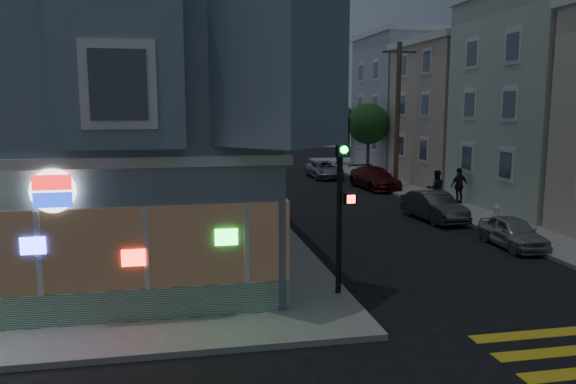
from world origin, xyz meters
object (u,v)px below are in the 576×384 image
object	(u,v)px
street_tree_near	(368,124)
parked_car_d	(324,170)
parked_car_a	(513,232)
traffic_signal	(342,176)
parked_car_b	(434,206)
pedestrian_b	(459,185)
parked_car_c	(375,178)
fire_hydrant	(497,214)
pedestrian_a	(436,189)
street_tree_far	(338,121)
utility_pole	(398,113)

from	to	relation	value
street_tree_near	parked_car_d	world-z (taller)	street_tree_near
parked_car_a	traffic_signal	distance (m)	9.50
parked_car_b	parked_car_d	world-z (taller)	parked_car_b
parked_car_a	parked_car_d	bearing A→B (deg)	97.15
street_tree_near	parked_car_b	size ratio (longest dim) A/B	1.30
parked_car_b	traffic_signal	distance (m)	12.25
pedestrian_b	parked_car_d	world-z (taller)	pedestrian_b
parked_car_c	fire_hydrant	bearing A→B (deg)	-89.07
parked_car_b	traffic_signal	world-z (taller)	traffic_signal
pedestrian_a	parked_car_a	size ratio (longest dim) A/B	0.55
street_tree_near	street_tree_far	xyz separation A→B (m)	(0.00, 8.00, 0.00)
utility_pole	street_tree_near	bearing A→B (deg)	88.09
parked_car_a	fire_hydrant	distance (m)	3.62
utility_pole	pedestrian_b	world-z (taller)	utility_pole
pedestrian_b	parked_car_d	size ratio (longest dim) A/B	0.43
utility_pole	parked_car_d	world-z (taller)	utility_pole
parked_car_c	street_tree_near	bearing A→B (deg)	69.56
pedestrian_b	parked_car_b	world-z (taller)	pedestrian_b
utility_pole	parked_car_a	world-z (taller)	utility_pole
street_tree_far	pedestrian_a	distance (m)	21.35
pedestrian_b	parked_car_d	xyz separation A→B (m)	(-4.06, 12.55, -0.48)
parked_car_b	parked_car_c	xyz separation A→B (m)	(0.71, 10.00, 0.03)
pedestrian_b	utility_pole	bearing A→B (deg)	-96.80
parked_car_d	parked_car_b	bearing A→B (deg)	-87.72
parked_car_a	traffic_signal	world-z (taller)	traffic_signal
street_tree_near	traffic_signal	size ratio (longest dim) A/B	1.09
pedestrian_a	street_tree_far	bearing A→B (deg)	-83.05
parked_car_a	traffic_signal	bearing A→B (deg)	-149.72
pedestrian_a	parked_car_c	bearing A→B (deg)	-76.01
street_tree_far	parked_car_a	xyz separation A→B (m)	(-1.50, -28.88, -3.35)
parked_car_c	fire_hydrant	world-z (taller)	parked_car_c
pedestrian_b	parked_car_d	bearing A→B (deg)	-87.79
utility_pole	fire_hydrant	distance (m)	12.28
utility_pole	pedestrian_a	bearing A→B (deg)	-95.60
fire_hydrant	pedestrian_b	bearing A→B (deg)	79.78
parked_car_a	parked_car_c	bearing A→B (deg)	92.37
traffic_signal	fire_hydrant	world-z (taller)	traffic_signal
street_tree_far	parked_car_b	bearing A→B (deg)	-95.33
parked_car_c	pedestrian_a	bearing A→B (deg)	-91.06
fire_hydrant	parked_car_b	bearing A→B (deg)	138.37
street_tree_far	parked_car_b	world-z (taller)	street_tree_far
street_tree_near	parked_car_d	size ratio (longest dim) A/B	1.19
street_tree_far	fire_hydrant	distance (m)	25.75
parked_car_c	street_tree_far	bearing A→B (deg)	78.08
parked_car_c	fire_hydrant	xyz separation A→B (m)	(1.37, -11.84, -0.11)
street_tree_near	pedestrian_b	bearing A→B (deg)	-86.30
street_tree_near	parked_car_d	xyz separation A→B (m)	(-3.26, 0.18, -3.32)
parked_car_c	parked_car_d	size ratio (longest dim) A/B	1.08
parked_car_c	parked_car_d	bearing A→B (deg)	101.05
utility_pole	street_tree_near	size ratio (longest dim) A/B	1.70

